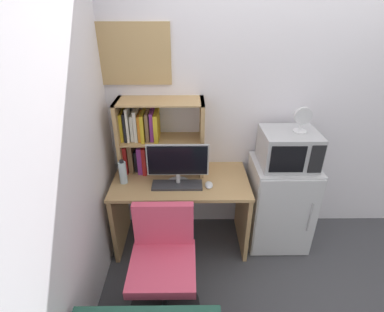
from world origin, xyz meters
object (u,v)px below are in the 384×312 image
(keyboard, at_px, (177,185))
(computer_mouse, at_px, (209,185))
(microwave, at_px, (288,148))
(wall_corkboard, at_px, (132,54))
(water_bottle, at_px, (123,172))
(desk_chair, at_px, (164,269))
(monitor, at_px, (178,163))
(mini_fridge, at_px, (279,203))
(hutch_bookshelf, at_px, (149,135))
(desk_fan, at_px, (302,119))

(keyboard, height_order, computer_mouse, computer_mouse)
(microwave, bearing_deg, wall_corkboard, 168.30)
(computer_mouse, height_order, microwave, microwave)
(water_bottle, distance_m, desk_chair, 0.87)
(monitor, distance_m, water_bottle, 0.49)
(mini_fridge, height_order, desk_chair, mini_fridge)
(computer_mouse, distance_m, water_bottle, 0.74)
(computer_mouse, distance_m, microwave, 0.75)
(hutch_bookshelf, distance_m, wall_corkboard, 0.68)
(mini_fridge, distance_m, microwave, 0.58)
(hutch_bookshelf, relative_size, keyboard, 1.75)
(microwave, xyz_separation_m, wall_corkboard, (-1.31, 0.27, 0.73))
(desk_fan, height_order, desk_chair, desk_fan)
(desk_fan, distance_m, wall_corkboard, 1.48)
(monitor, xyz_separation_m, wall_corkboard, (-0.37, 0.38, 0.81))
(hutch_bookshelf, relative_size, microwave, 1.61)
(mini_fridge, distance_m, desk_fan, 0.85)
(monitor, xyz_separation_m, mini_fridge, (0.94, 0.10, -0.50))
(hutch_bookshelf, distance_m, monitor, 0.39)
(monitor, height_order, microwave, microwave)
(monitor, height_order, computer_mouse, monitor)
(microwave, relative_size, wall_corkboard, 0.73)
(water_bottle, height_order, wall_corkboard, wall_corkboard)
(mini_fridge, height_order, microwave, microwave)
(hutch_bookshelf, bearing_deg, water_bottle, -133.32)
(wall_corkboard, bearing_deg, water_bottle, -107.23)
(computer_mouse, relative_size, desk_chair, 0.13)
(computer_mouse, xyz_separation_m, mini_fridge, (0.68, 0.14, -0.31))
(monitor, xyz_separation_m, microwave, (0.94, 0.11, 0.08))
(mini_fridge, relative_size, microwave, 1.85)
(hutch_bookshelf, relative_size, monitor, 1.45)
(monitor, bearing_deg, hutch_bookshelf, 136.02)
(hutch_bookshelf, relative_size, desk_chair, 0.88)
(water_bottle, relative_size, microwave, 0.48)
(keyboard, distance_m, computer_mouse, 0.27)
(keyboard, height_order, microwave, microwave)
(hutch_bookshelf, distance_m, mini_fridge, 1.37)
(keyboard, relative_size, microwave, 0.92)
(microwave, xyz_separation_m, desk_fan, (0.07, -0.01, 0.27))
(monitor, bearing_deg, microwave, 6.39)
(mini_fridge, xyz_separation_m, wall_corkboard, (-1.31, 0.27, 1.31))
(microwave, bearing_deg, computer_mouse, -167.98)
(keyboard, bearing_deg, monitor, 75.78)
(hutch_bookshelf, height_order, desk_fan, hutch_bookshelf)
(microwave, distance_m, wall_corkboard, 1.52)
(mini_fridge, relative_size, desk_fan, 4.01)
(mini_fridge, height_order, desk_fan, desk_fan)
(hutch_bookshelf, relative_size, wall_corkboard, 1.18)
(water_bottle, height_order, mini_fridge, water_bottle)
(hutch_bookshelf, xyz_separation_m, microwave, (1.20, -0.15, -0.06))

